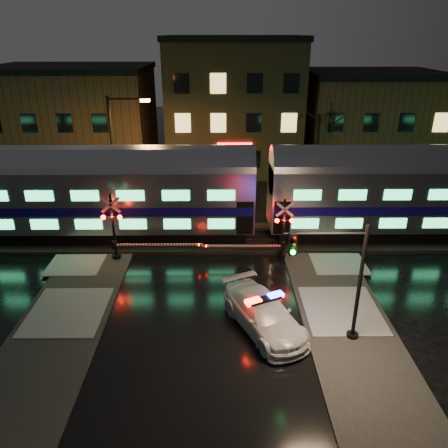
{
  "coord_description": "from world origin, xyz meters",
  "views": [
    {
      "loc": [
        0.76,
        -20.28,
        12.21
      ],
      "look_at": [
        0.96,
        2.5,
        2.2
      ],
      "focal_mm": 35.0,
      "sensor_mm": 36.0,
      "label": 1
    }
  ],
  "objects_px": {
    "police_car": "(264,314)",
    "streetlight": "(117,150)",
    "crossing_signal_left": "(120,234)",
    "crossing_signal_right": "(277,236)",
    "traffic_light": "(339,282)"
  },
  "relations": [
    {
      "from": "police_car",
      "to": "streetlight",
      "type": "distance_m",
      "value": 16.47
    },
    {
      "from": "police_car",
      "to": "streetlight",
      "type": "xyz_separation_m",
      "value": [
        -8.95,
        13.19,
        4.13
      ]
    },
    {
      "from": "crossing_signal_left",
      "to": "streetlight",
      "type": "xyz_separation_m",
      "value": [
        -1.3,
        6.69,
        3.2
      ]
    },
    {
      "from": "police_car",
      "to": "streetlight",
      "type": "height_order",
      "value": "streetlight"
    },
    {
      "from": "police_car",
      "to": "crossing_signal_right",
      "type": "bearing_deg",
      "value": 53.62
    },
    {
      "from": "police_car",
      "to": "crossing_signal_right",
      "type": "distance_m",
      "value": 6.66
    },
    {
      "from": "police_car",
      "to": "crossing_signal_right",
      "type": "relative_size",
      "value": 1.06
    },
    {
      "from": "crossing_signal_right",
      "to": "crossing_signal_left",
      "type": "distance_m",
      "value": 8.97
    },
    {
      "from": "police_car",
      "to": "traffic_light",
      "type": "relative_size",
      "value": 1.03
    },
    {
      "from": "crossing_signal_right",
      "to": "crossing_signal_left",
      "type": "height_order",
      "value": "crossing_signal_left"
    },
    {
      "from": "traffic_light",
      "to": "streetlight",
      "type": "height_order",
      "value": "streetlight"
    },
    {
      "from": "police_car",
      "to": "crossing_signal_right",
      "type": "height_order",
      "value": "crossing_signal_right"
    },
    {
      "from": "crossing_signal_right",
      "to": "traffic_light",
      "type": "distance_m",
      "value": 7.58
    },
    {
      "from": "crossing_signal_right",
      "to": "traffic_light",
      "type": "bearing_deg",
      "value": -77.48
    },
    {
      "from": "crossing_signal_left",
      "to": "streetlight",
      "type": "relative_size",
      "value": 0.68
    }
  ]
}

